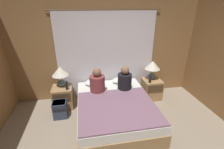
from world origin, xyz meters
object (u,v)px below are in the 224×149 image
Objects in this scene: nightstand_left at (63,97)px; lamp_left at (60,73)px; pillow_right at (122,80)px; nightstand_right at (152,89)px; bed at (114,109)px; lamp_right at (153,67)px; person_right_in_bed at (125,80)px; backpack_on_floor at (60,108)px; person_left_in_bed at (97,82)px; pillow_left at (95,82)px; beer_bottle_on_left_stand at (67,86)px; beer_bottle_on_right_stand at (150,79)px.

lamp_left is (-0.00, 0.08, 0.58)m from nightstand_left.
nightstand_right is at bearing -8.10° from pillow_right.
pillow_right reaches higher than bed.
person_right_in_bed is at bearing -157.73° from lamp_right.
lamp_left is 0.79m from backpack_on_floor.
pillow_right is (-0.78, 0.03, -0.32)m from lamp_right.
lamp_right is (0.00, 0.08, 0.58)m from nightstand_right.
nightstand_left is 1.05× the size of pillow_right.
bed is at bearing -53.38° from person_left_in_bed.
pillow_right is at bearing 19.17° from backpack_on_floor.
pillow_right is at bearing 86.36° from person_right_in_bed.
pillow_left and pillow_right have the same top height.
lamp_left is 2.22× the size of beer_bottle_on_left_stand.
pillow_right is at bearing 1.23° from lamp_left.
lamp_left is 1.49m from pillow_right.
pillow_right is (-0.78, 0.11, 0.26)m from nightstand_right.
lamp_left is at bearing -177.70° from pillow_left.
pillow_right is at bearing 171.90° from nightstand_right.
backpack_on_floor is at bearing -94.64° from nightstand_left.
backpack_on_floor is at bearing -147.40° from pillow_left.
nightstand_right is at bearing -2.04° from lamp_left.
nightstand_left is 0.83m from pillow_left.
nightstand_left is 2.13m from beer_bottle_on_right_stand.
nightstand_left is 0.95m from person_left_in_bed.
nightstand_left is 0.89× the size of person_right_in_bed.
lamp_left reaches higher than bed.
bed is at bearing -149.27° from nightstand_right.
person_right_in_bed reaches higher than lamp_left.
person_right_in_bed is 2.60× the size of beer_bottle_on_right_stand.
backpack_on_floor is (-0.03, -0.49, -0.62)m from lamp_left.
lamp_right is at bearing 33.65° from bed.
lamp_right is at bearing -2.30° from pillow_right.
bed is at bearing -146.35° from lamp_right.
lamp_left reaches higher than beer_bottle_on_right_stand.
lamp_left is at bearing 157.93° from person_left_in_bed.
bed is 1.18m from backpack_on_floor.
pillow_left is 1.35m from beer_bottle_on_right_stand.
bed is 0.69m from person_left_in_bed.
person_right_in_bed is at bearing -0.00° from person_left_in_bed.
beer_bottle_on_left_stand is at bearing 60.44° from backpack_on_floor.
nightstand_left is at bearing 180.00° from nightstand_right.
person_left_in_bed reaches higher than beer_bottle_on_left_stand.
lamp_left is at bearing 180.00° from lamp_right.
lamp_left is at bearing 123.44° from beer_bottle_on_left_stand.
lamp_right is 0.84× the size of person_left_in_bed.
beer_bottle_on_left_stand is at bearing -160.47° from pillow_left.
person_right_in_bed reaches higher than beer_bottle_on_right_stand.
person_left_in_bed is 2.66× the size of beer_bottle_on_left_stand.
person_right_in_bed reaches higher than beer_bottle_on_left_stand.
bed is 1.30m from nightstand_left.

